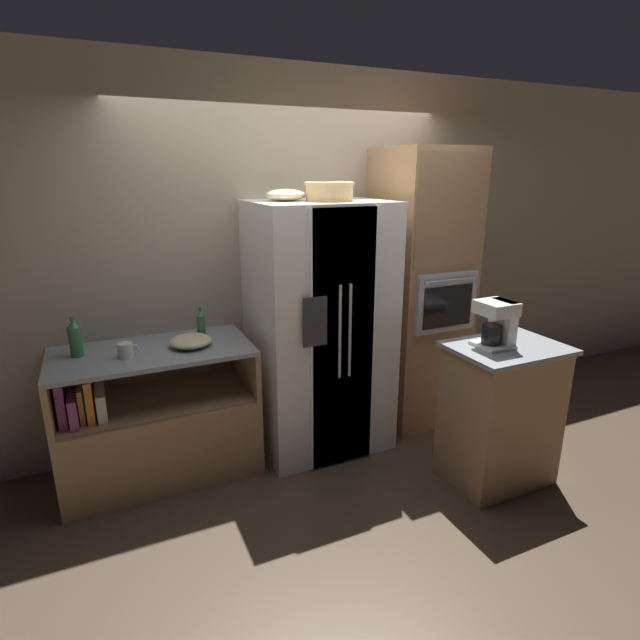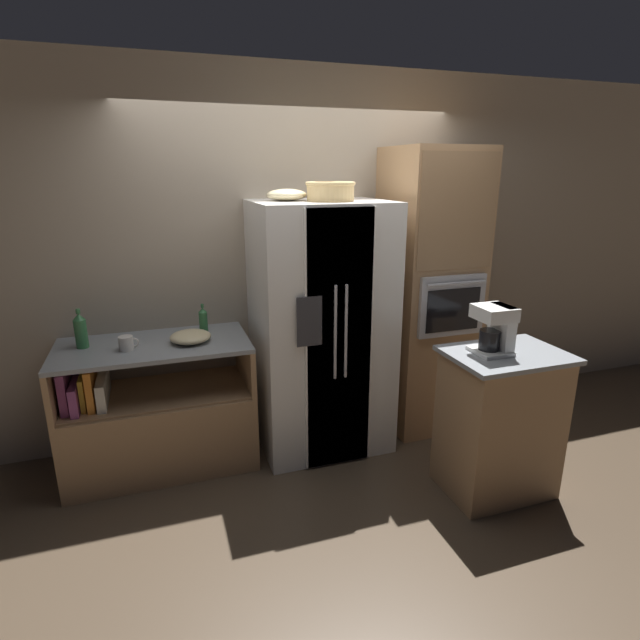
% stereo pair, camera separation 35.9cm
% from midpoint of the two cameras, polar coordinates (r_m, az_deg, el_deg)
% --- Properties ---
extents(ground_plane, '(20.00, 20.00, 0.00)m').
position_cam_midpoint_polar(ground_plane, '(4.03, 1.86, -13.90)').
color(ground_plane, '#4C3D2D').
extents(wall_back, '(12.00, 0.06, 2.80)m').
position_cam_midpoint_polar(wall_back, '(3.96, -0.29, 7.23)').
color(wall_back, tan).
rests_on(wall_back, ground_plane).
extents(counter_left, '(1.28, 0.67, 0.92)m').
position_cam_midpoint_polar(counter_left, '(3.76, -15.40, -11.09)').
color(counter_left, '#A87F56').
rests_on(counter_left, ground_plane).
extents(refrigerator, '(0.95, 0.81, 1.85)m').
position_cam_midpoint_polar(refrigerator, '(3.71, 2.90, -0.98)').
color(refrigerator, white).
rests_on(refrigerator, ground_plane).
extents(wall_oven, '(0.66, 0.73, 2.22)m').
position_cam_midpoint_polar(wall_oven, '(4.12, 14.69, 3.00)').
color(wall_oven, '#A87F56').
rests_on(wall_oven, ground_plane).
extents(island_counter, '(0.73, 0.54, 0.97)m').
position_cam_midpoint_polar(island_counter, '(3.56, 22.58, -10.80)').
color(island_counter, '#A87F56').
rests_on(island_counter, ground_plane).
extents(wicker_basket, '(0.34, 0.34, 0.13)m').
position_cam_midpoint_polar(wicker_basket, '(3.50, 4.23, 14.53)').
color(wicker_basket, tan).
rests_on(wicker_basket, refrigerator).
extents(fruit_bowl, '(0.28, 0.28, 0.08)m').
position_cam_midpoint_polar(fruit_bowl, '(3.53, -0.88, 14.12)').
color(fruit_bowl, beige).
rests_on(fruit_bowl, refrigerator).
extents(bottle_tall, '(0.08, 0.08, 0.27)m').
position_cam_midpoint_polar(bottle_tall, '(3.58, -23.16, -1.15)').
color(bottle_tall, '#33723F').
rests_on(bottle_tall, counter_left).
extents(bottle_short, '(0.06, 0.06, 0.22)m').
position_cam_midpoint_polar(bottle_short, '(3.66, -10.49, -0.06)').
color(bottle_short, '#33723F').
rests_on(bottle_short, counter_left).
extents(mug, '(0.13, 0.09, 0.09)m').
position_cam_midpoint_polar(mug, '(3.44, -18.50, -2.58)').
color(mug, silver).
rests_on(mug, counter_left).
extents(mixing_bowl, '(0.28, 0.28, 0.08)m').
position_cam_midpoint_polar(mixing_bowl, '(3.50, -11.78, -1.92)').
color(mixing_bowl, beige).
rests_on(mixing_bowl, counter_left).
extents(coffee_maker, '(0.21, 0.22, 0.30)m').
position_cam_midpoint_polar(coffee_maker, '(3.29, 22.45, -0.86)').
color(coffee_maker, white).
rests_on(coffee_maker, island_counter).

